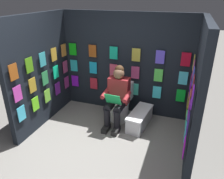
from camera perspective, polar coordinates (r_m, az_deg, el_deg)
ground_plane at (r=3.57m, az=-5.95°, el=-19.03°), size 30.00×30.00×0.00m
display_wall_back at (r=4.59m, az=3.56°, el=6.58°), size 2.81×0.14×2.11m
display_wall_left at (r=3.53m, az=21.27°, el=-0.63°), size 0.14×1.84×2.11m
display_wall_right at (r=4.38m, az=-18.20°, el=4.51°), size 0.14×1.84×2.11m
toilet at (r=4.51m, az=2.25°, el=-3.80°), size 0.41×0.56×0.77m
person_reading at (r=4.19m, az=1.30°, el=-1.84°), size 0.53×0.69×1.19m
comic_longbox_near at (r=4.36m, az=7.25°, el=-7.53°), size 0.40×0.83×0.32m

